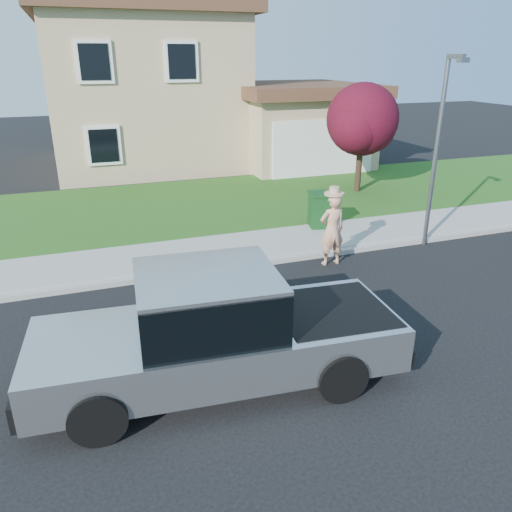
{
  "coord_description": "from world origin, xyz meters",
  "views": [
    {
      "loc": [
        -3.22,
        -7.76,
        4.82
      ],
      "look_at": [
        -0.19,
        0.69,
        1.2
      ],
      "focal_mm": 35.0,
      "sensor_mm": 36.0,
      "label": 1
    }
  ],
  "objects_px": {
    "ornamental_tree": "(363,123)",
    "trash_bin": "(320,209)",
    "pickup_truck": "(217,333)",
    "woman": "(332,228)",
    "street_lamp": "(439,143)"
  },
  "relations": [
    {
      "from": "ornamental_tree",
      "to": "trash_bin",
      "type": "bearing_deg",
      "value": -134.18
    },
    {
      "from": "pickup_truck",
      "to": "woman",
      "type": "relative_size",
      "value": 3.0
    },
    {
      "from": "street_lamp",
      "to": "trash_bin",
      "type": "bearing_deg",
      "value": 135.43
    },
    {
      "from": "woman",
      "to": "street_lamp",
      "type": "bearing_deg",
      "value": -174.03
    },
    {
      "from": "woman",
      "to": "street_lamp",
      "type": "relative_size",
      "value": 0.4
    },
    {
      "from": "woman",
      "to": "ornamental_tree",
      "type": "bearing_deg",
      "value": -125.64
    },
    {
      "from": "woman",
      "to": "ornamental_tree",
      "type": "distance_m",
      "value": 7.3
    },
    {
      "from": "ornamental_tree",
      "to": "trash_bin",
      "type": "relative_size",
      "value": 3.82
    },
    {
      "from": "woman",
      "to": "trash_bin",
      "type": "height_order",
      "value": "woman"
    },
    {
      "from": "ornamental_tree",
      "to": "street_lamp",
      "type": "bearing_deg",
      "value": -101.32
    },
    {
      "from": "pickup_truck",
      "to": "street_lamp",
      "type": "height_order",
      "value": "street_lamp"
    },
    {
      "from": "pickup_truck",
      "to": "trash_bin",
      "type": "bearing_deg",
      "value": 56.44
    },
    {
      "from": "street_lamp",
      "to": "ornamental_tree",
      "type": "bearing_deg",
      "value": 76.61
    },
    {
      "from": "ornamental_tree",
      "to": "trash_bin",
      "type": "xyz_separation_m",
      "value": [
        -3.32,
        -3.41,
        -1.92
      ]
    },
    {
      "from": "woman",
      "to": "street_lamp",
      "type": "xyz_separation_m",
      "value": [
        3.08,
        0.31,
        1.84
      ]
    }
  ]
}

